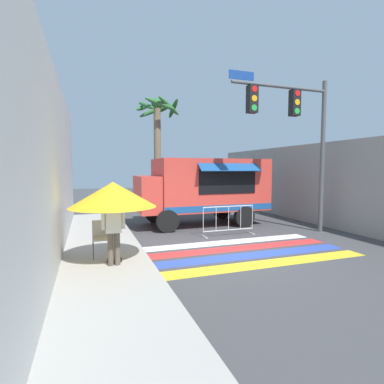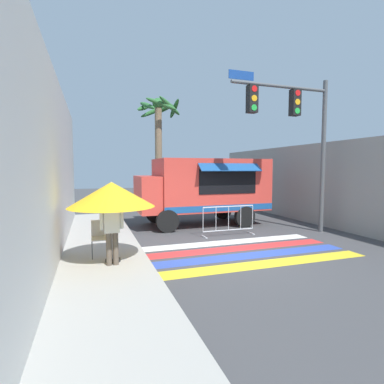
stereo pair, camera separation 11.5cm
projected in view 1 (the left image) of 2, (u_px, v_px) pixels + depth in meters
name	position (u px, v px, depth m)	size (l,w,h in m)	color
ground_plane	(234.00, 252.00, 8.43)	(60.00, 60.00, 0.00)	#424244
sidewalk_left	(54.00, 268.00, 6.89)	(4.40, 16.00, 0.12)	#A8A59E
building_left_facade	(51.00, 169.00, 6.71)	(0.25, 16.00, 4.69)	silver
concrete_wall_right	(312.00, 184.00, 12.86)	(0.20, 16.00, 3.41)	gray
crosswalk_painted	(235.00, 252.00, 8.37)	(6.40, 2.84, 0.01)	yellow
food_truck	(201.00, 187.00, 12.47)	(5.33, 2.77, 2.74)	#D13D33
traffic_signal_pole	(294.00, 122.00, 10.49)	(3.94, 0.29, 5.51)	#515456
patio_umbrella	(113.00, 195.00, 7.04)	(2.03, 2.03, 1.91)	black
folding_chair	(102.00, 235.00, 7.65)	(0.48, 0.48, 0.90)	#4C4C51
vendor_person	(113.00, 226.00, 6.84)	(0.53, 0.21, 1.62)	brown
barricade_front	(229.00, 221.00, 10.52)	(1.94, 0.44, 1.05)	#B7BABF
palm_tree	(158.00, 132.00, 16.02)	(2.45, 2.46, 6.10)	#7A664C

